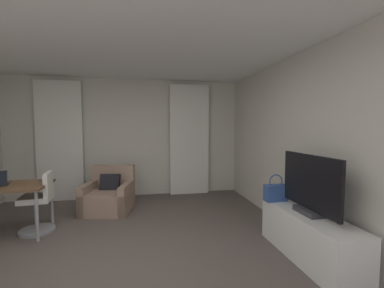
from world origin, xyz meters
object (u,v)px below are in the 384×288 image
tv_console (308,236)px  handbag_primary (276,192)px  tv_flatscreen (310,186)px  desk_chair (39,205)px  armchair (109,196)px

tv_console → handbag_primary: (-0.12, 0.54, 0.39)m
tv_flatscreen → handbag_primary: 0.59m
tv_console → tv_flatscreen: (-0.00, 0.00, 0.59)m
desk_chair → tv_console: desk_chair is taller
tv_flatscreen → handbag_primary: size_ratio=2.63×
tv_console → handbag_primary: 0.68m
desk_chair → armchair: bearing=41.0°
tv_console → handbag_primary: handbag_primary is taller
tv_flatscreen → handbag_primary: tv_flatscreen is taller
desk_chair → tv_flatscreen: 3.73m
tv_console → armchair: bearing=138.5°
armchair → tv_console: 3.36m
armchair → handbag_primary: handbag_primary is taller
desk_chair → handbag_primary: bearing=-15.6°
armchair → tv_flatscreen: tv_flatscreen is taller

